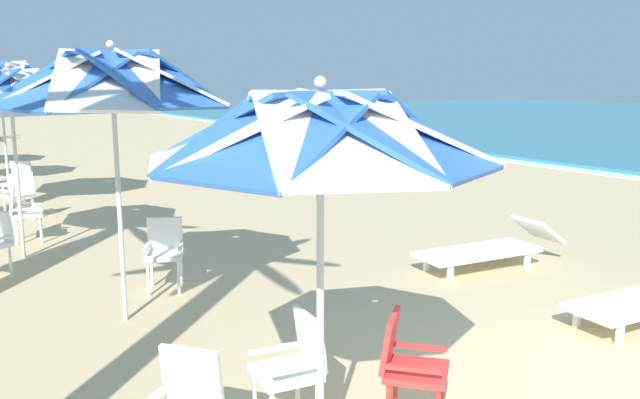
{
  "coord_description": "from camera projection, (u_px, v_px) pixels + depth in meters",
  "views": [
    {
      "loc": [
        2.68,
        -4.96,
        2.59
      ],
      "look_at": [
        -4.13,
        -0.16,
        1.0
      ],
      "focal_mm": 37.69,
      "sensor_mm": 36.0,
      "label": 1
    }
  ],
  "objects": [
    {
      "name": "ground_plane",
      "position": [
        628.0,
        396.0,
        5.45
      ],
      "size": [
        80.0,
        80.0,
        0.0
      ],
      "primitive_type": "plane",
      "color": "#D3B784"
    },
    {
      "name": "beach_umbrella_1",
      "position": [
        112.0,
        82.0,
        6.64
      ],
      "size": [
        2.41,
        2.41,
        2.89
      ],
      "color": "silver",
      "rests_on": "ground"
    },
    {
      "name": "plastic_chair_2",
      "position": [
        407.0,
        363.0,
        4.89
      ],
      "size": [
        0.63,
        0.63,
        0.87
      ],
      "color": "red",
      "rests_on": "ground"
    },
    {
      "name": "beach_umbrella_0",
      "position": [
        320.0,
        132.0,
        4.1
      ],
      "size": [
        2.22,
        2.22,
        2.56
      ],
      "color": "silver",
      "rests_on": "ground"
    },
    {
      "name": "plastic_chair_6",
      "position": [
        19.0,
        193.0,
        11.78
      ],
      "size": [
        0.54,
        0.52,
        0.87
      ],
      "color": "white",
      "rests_on": "ground"
    },
    {
      "name": "sun_lounger_2",
      "position": [
        490.0,
        248.0,
        8.95
      ],
      "size": [
        0.93,
        2.21,
        0.62
      ],
      "color": "white",
      "rests_on": "ground"
    },
    {
      "name": "plastic_chair_7",
      "position": [
        18.0,
        180.0,
        13.17
      ],
      "size": [
        0.63,
        0.63,
        0.87
      ],
      "color": "white",
      "rests_on": "ground"
    },
    {
      "name": "plastic_chair_1",
      "position": [
        294.0,
        364.0,
        4.89
      ],
      "size": [
        0.5,
        0.53,
        0.87
      ],
      "color": "white",
      "rests_on": "ground"
    },
    {
      "name": "beach_umbrella_2",
      "position": [
        10.0,
        92.0,
        9.06
      ],
      "size": [
        2.11,
        2.11,
        2.71
      ],
      "color": "silver",
      "rests_on": "ground"
    },
    {
      "name": "beach_umbrella_3",
      "position": [
        0.0,
        79.0,
        12.15
      ],
      "size": [
        2.59,
        2.59,
        2.86
      ],
      "color": "silver",
      "rests_on": "ground"
    },
    {
      "name": "plastic_chair_5",
      "position": [
        22.0,
        211.0,
        10.27
      ],
      "size": [
        0.53,
        0.56,
        0.87
      ],
      "color": "white",
      "rests_on": "ground"
    },
    {
      "name": "plastic_chair_3",
      "position": [
        165.0,
        249.0,
        8.04
      ],
      "size": [
        0.61,
        0.6,
        0.87
      ],
      "color": "white",
      "rests_on": "ground"
    }
  ]
}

